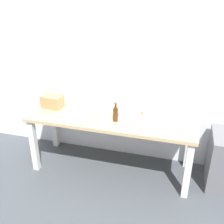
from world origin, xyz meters
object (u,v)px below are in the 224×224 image
at_px(computer_mouse, 117,114).
at_px(cardboard_box, 52,101).
at_px(laptop_left, 82,102).
at_px(beer_bottle, 116,114).
at_px(laptop_right, 159,117).
at_px(desk, 112,123).

height_order(computer_mouse, cardboard_box, cardboard_box).
xyz_separation_m(laptop_left, beer_bottle, (0.51, -0.29, 0.04)).
bearing_deg(beer_bottle, cardboard_box, 170.49).
distance_m(laptop_left, laptop_right, 0.99).
xyz_separation_m(laptop_left, cardboard_box, (-0.32, -0.15, 0.03)).
bearing_deg(computer_mouse, laptop_left, 149.56).
bearing_deg(laptop_right, laptop_left, 170.87).
xyz_separation_m(desk, computer_mouse, (0.06, 0.02, 0.11)).
bearing_deg(laptop_right, cardboard_box, 179.63).
height_order(laptop_right, cardboard_box, laptop_right).
bearing_deg(laptop_left, beer_bottle, -29.42).
bearing_deg(laptop_right, computer_mouse, -179.13).
relative_size(desk, computer_mouse, 19.35).
distance_m(desk, laptop_left, 0.50).
bearing_deg(desk, laptop_left, 157.57).
distance_m(laptop_right, beer_bottle, 0.48).
xyz_separation_m(laptop_right, computer_mouse, (-0.48, -0.01, -0.03)).
bearing_deg(laptop_left, laptop_right, -9.13).
height_order(laptop_right, beer_bottle, laptop_right).
bearing_deg(cardboard_box, beer_bottle, -9.51).
relative_size(laptop_right, computer_mouse, 3.72).
height_order(desk, computer_mouse, computer_mouse).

